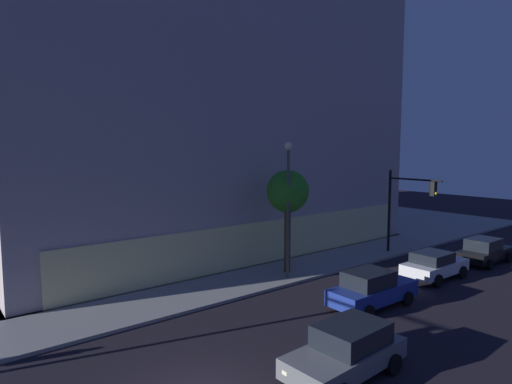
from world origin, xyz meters
The scene contains 8 objects.
modern_building centered at (10.90, 24.58, 10.74)m, with size 28.65×29.68×21.61m.
traffic_light_far_corner centered at (19.42, 5.81, 3.82)m, with size 0.34×3.81×5.58m.
street_lamp_sidewalk centered at (9.86, 6.88, 4.84)m, with size 0.44×0.44×7.39m.
sidewalk_tree centered at (10.55, 7.66, 4.70)m, with size 2.40×2.40×5.85m.
car_grey centered at (4.56, -1.63, 0.84)m, with size 4.31×2.20×1.65m.
car_blue centered at (10.10, 1.52, 0.85)m, with size 4.59×2.04×1.71m.
car_white centered at (16.32, 1.97, 0.79)m, with size 4.18×2.08×1.53m.
car_black centered at (21.90, 1.69, 0.79)m, with size 4.37×1.95×1.60m.
Camera 1 is at (-5.72, -9.94, 7.17)m, focal length 29.97 mm.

